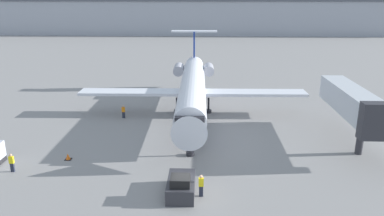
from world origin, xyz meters
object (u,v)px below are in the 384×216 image
object	(u,v)px
airplane_main	(193,88)
pushback_tug	(181,186)
traffic_cone_left	(68,157)
worker_near_tug	(201,185)
worker_on_apron	(12,162)
jet_bridge	(353,103)
worker_by_wing	(123,111)

from	to	relation	value
airplane_main	pushback_tug	world-z (taller)	airplane_main
traffic_cone_left	worker_near_tug	bearing A→B (deg)	-26.18
pushback_tug	traffic_cone_left	distance (m)	12.77
worker_near_tug	traffic_cone_left	world-z (taller)	worker_near_tug
worker_on_apron	traffic_cone_left	world-z (taller)	worker_on_apron
worker_near_tug	worker_on_apron	distance (m)	17.28
airplane_main	pushback_tug	size ratio (longest dim) A/B	7.97
worker_near_tug	jet_bridge	size ratio (longest dim) A/B	0.13
worker_by_wing	jet_bridge	world-z (taller)	jet_bridge
jet_bridge	worker_on_apron	bearing A→B (deg)	-166.49
pushback_tug	worker_near_tug	distance (m)	1.64
pushback_tug	worker_on_apron	size ratio (longest dim) A/B	2.31
airplane_main	jet_bridge	xyz separation A→B (m)	(16.90, -8.93, 0.81)
pushback_tug	worker_near_tug	world-z (taller)	pushback_tug
worker_on_apron	jet_bridge	distance (m)	33.58
worker_near_tug	worker_by_wing	distance (m)	21.41
pushback_tug	traffic_cone_left	bearing A→B (deg)	151.84
airplane_main	jet_bridge	bearing A→B (deg)	-27.86
worker_on_apron	traffic_cone_left	size ratio (longest dim) A/B	2.81
traffic_cone_left	jet_bridge	world-z (taller)	jet_bridge
jet_bridge	airplane_main	bearing A→B (deg)	152.14
worker_by_wing	traffic_cone_left	size ratio (longest dim) A/B	2.71
pushback_tug	worker_on_apron	bearing A→B (deg)	167.67
worker_near_tug	jet_bridge	distance (m)	19.63
traffic_cone_left	worker_by_wing	bearing A→B (deg)	77.67
worker_by_wing	worker_near_tug	bearing A→B (deg)	-61.86
worker_by_wing	jet_bridge	xyz separation A→B (m)	(25.66, -7.44, 3.58)
worker_on_apron	pushback_tug	bearing A→B (deg)	-12.33
airplane_main	worker_on_apron	xyz separation A→B (m)	(-15.56, -16.73, -2.74)
worker_on_apron	traffic_cone_left	xyz separation A→B (m)	(4.06, 2.68, -0.62)
worker_by_wing	worker_on_apron	xyz separation A→B (m)	(-6.80, -15.24, 0.04)
traffic_cone_left	jet_bridge	bearing A→B (deg)	10.22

